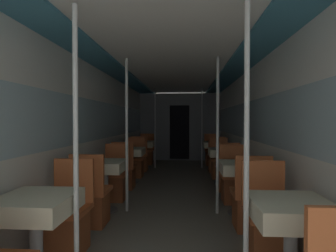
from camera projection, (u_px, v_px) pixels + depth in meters
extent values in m
cube|color=silver|center=(101.00, 132.00, 4.73)|extent=(0.05, 10.14, 2.19)
cube|color=silver|center=(102.00, 120.00, 4.72)|extent=(0.03, 9.33, 0.66)
cube|color=silver|center=(251.00, 133.00, 4.55)|extent=(0.05, 10.14, 2.19)
cube|color=silver|center=(250.00, 120.00, 4.54)|extent=(0.03, 9.33, 0.66)
cube|color=white|center=(174.00, 67.00, 4.61)|extent=(2.66, 10.14, 0.04)
cube|color=teal|center=(114.00, 70.00, 4.69)|extent=(0.48, 9.73, 0.03)
cube|color=teal|center=(237.00, 69.00, 4.54)|extent=(0.48, 9.73, 0.03)
cube|color=slate|center=(180.00, 127.00, 8.59)|extent=(2.60, 0.08, 2.19)
cube|color=black|center=(179.00, 132.00, 8.55)|extent=(0.64, 0.01, 1.75)
cylinder|color=#B7B7BC|center=(36.00, 242.00, 2.04)|extent=(0.10, 0.10, 0.68)
cube|color=#93704C|center=(36.00, 197.00, 2.04)|extent=(0.52, 0.52, 0.02)
cube|color=beige|center=(36.00, 205.00, 2.04)|extent=(0.56, 0.56, 0.15)
cube|color=brown|center=(66.00, 233.00, 2.56)|extent=(0.35, 0.35, 0.40)
cube|color=#C66033|center=(66.00, 210.00, 2.55)|extent=(0.41, 0.41, 0.05)
cube|color=#C66033|center=(74.00, 180.00, 2.73)|extent=(0.41, 0.04, 0.45)
cylinder|color=silver|center=(76.00, 148.00, 2.01)|extent=(0.04, 0.04, 2.19)
cylinder|color=#4C4C51|center=(105.00, 210.00, 3.79)|extent=(0.36, 0.36, 0.01)
cylinder|color=#B7B7BC|center=(105.00, 186.00, 3.78)|extent=(0.10, 0.10, 0.68)
cube|color=#93704C|center=(105.00, 162.00, 3.78)|extent=(0.52, 0.52, 0.02)
cube|color=beige|center=(105.00, 166.00, 3.78)|extent=(0.56, 0.56, 0.15)
cube|color=brown|center=(92.00, 209.00, 3.28)|extent=(0.35, 0.35, 0.40)
cube|color=#C66033|center=(92.00, 191.00, 3.27)|extent=(0.41, 0.41, 0.05)
cube|color=#C66033|center=(87.00, 174.00, 3.08)|extent=(0.41, 0.04, 0.45)
cube|color=brown|center=(115.00, 188.00, 4.30)|extent=(0.35, 0.35, 0.40)
cube|color=#C66033|center=(114.00, 174.00, 4.29)|extent=(0.41, 0.41, 0.05)
cube|color=#C66033|center=(117.00, 157.00, 4.47)|extent=(0.41, 0.04, 0.45)
cylinder|color=silver|center=(127.00, 135.00, 3.75)|extent=(0.04, 0.04, 2.19)
cylinder|color=#4C4C51|center=(130.00, 182.00, 5.53)|extent=(0.36, 0.36, 0.01)
cylinder|color=#B7B7BC|center=(130.00, 165.00, 5.52)|extent=(0.10, 0.10, 0.68)
cube|color=#93704C|center=(130.00, 149.00, 5.51)|extent=(0.52, 0.52, 0.02)
cube|color=beige|center=(130.00, 152.00, 5.52)|extent=(0.56, 0.56, 0.15)
cube|color=brown|center=(125.00, 178.00, 5.02)|extent=(0.35, 0.35, 0.40)
cube|color=#C66033|center=(125.00, 166.00, 5.01)|extent=(0.41, 0.41, 0.05)
cube|color=#C66033|center=(122.00, 154.00, 4.82)|extent=(0.41, 0.04, 0.45)
cube|color=brown|center=(135.00, 168.00, 6.04)|extent=(0.35, 0.35, 0.40)
cube|color=#C66033|center=(135.00, 158.00, 6.03)|extent=(0.41, 0.41, 0.05)
cube|color=#C66033|center=(136.00, 147.00, 6.21)|extent=(0.41, 0.04, 0.45)
cylinder|color=#4C4C51|center=(144.00, 167.00, 7.27)|extent=(0.36, 0.36, 0.01)
cylinder|color=#B7B7BC|center=(144.00, 155.00, 7.26)|extent=(0.10, 0.10, 0.68)
cube|color=#93704C|center=(144.00, 142.00, 7.25)|extent=(0.52, 0.52, 0.02)
cube|color=beige|center=(144.00, 144.00, 7.26)|extent=(0.56, 0.56, 0.15)
cube|color=brown|center=(140.00, 163.00, 6.76)|extent=(0.35, 0.35, 0.40)
cube|color=#C66033|center=(140.00, 154.00, 6.75)|extent=(0.41, 0.41, 0.05)
cube|color=#C66033|center=(139.00, 145.00, 6.56)|extent=(0.41, 0.04, 0.45)
cube|color=brown|center=(146.00, 158.00, 7.77)|extent=(0.35, 0.35, 0.40)
cube|color=#C66033|center=(146.00, 150.00, 7.77)|extent=(0.41, 0.41, 0.05)
cube|color=#C66033|center=(147.00, 141.00, 7.95)|extent=(0.41, 0.04, 0.45)
cylinder|color=silver|center=(155.00, 128.00, 7.22)|extent=(0.04, 0.04, 2.19)
cylinder|color=#B7B7BC|center=(291.00, 250.00, 1.91)|extent=(0.10, 0.10, 0.68)
cube|color=#93704C|center=(291.00, 202.00, 1.91)|extent=(0.52, 0.52, 0.02)
cube|color=beige|center=(291.00, 211.00, 1.91)|extent=(0.56, 0.56, 0.15)
cube|color=brown|center=(268.00, 239.00, 2.43)|extent=(0.35, 0.35, 0.40)
cube|color=#C66033|center=(269.00, 215.00, 2.42)|extent=(0.41, 0.41, 0.05)
cube|color=#C66033|center=(263.00, 183.00, 2.60)|extent=(0.41, 0.04, 0.45)
cylinder|color=silver|center=(247.00, 149.00, 1.92)|extent=(0.04, 0.04, 2.19)
cylinder|color=#4C4C51|center=(240.00, 213.00, 3.66)|extent=(0.36, 0.36, 0.01)
cylinder|color=#B7B7BC|center=(241.00, 188.00, 3.65)|extent=(0.10, 0.10, 0.68)
cube|color=#93704C|center=(241.00, 163.00, 3.65)|extent=(0.52, 0.52, 0.02)
cube|color=beige|center=(241.00, 168.00, 3.65)|extent=(0.56, 0.56, 0.15)
cube|color=brown|center=(249.00, 212.00, 3.15)|extent=(0.35, 0.35, 0.40)
cube|color=#C66033|center=(250.00, 193.00, 3.14)|extent=(0.41, 0.41, 0.05)
cube|color=#C66033|center=(254.00, 176.00, 2.95)|extent=(0.41, 0.04, 0.45)
cube|color=brown|center=(234.00, 190.00, 4.17)|extent=(0.35, 0.35, 0.40)
cube|color=#C66033|center=(234.00, 176.00, 4.16)|extent=(0.41, 0.41, 0.05)
cube|color=#C66033|center=(232.00, 158.00, 4.34)|extent=(0.41, 0.04, 0.45)
cylinder|color=silver|center=(218.00, 135.00, 3.66)|extent=(0.04, 0.04, 2.19)
cylinder|color=#4C4C51|center=(223.00, 183.00, 5.40)|extent=(0.36, 0.36, 0.01)
cylinder|color=#B7B7BC|center=(223.00, 166.00, 5.39)|extent=(0.10, 0.10, 0.68)
cube|color=#93704C|center=(223.00, 149.00, 5.39)|extent=(0.52, 0.52, 0.02)
cube|color=beige|center=(223.00, 152.00, 5.39)|extent=(0.56, 0.56, 0.15)
cube|color=brown|center=(227.00, 179.00, 4.89)|extent=(0.35, 0.35, 0.40)
cube|color=#C66033|center=(227.00, 167.00, 4.88)|extent=(0.41, 0.41, 0.05)
cube|color=#C66033|center=(228.00, 155.00, 4.69)|extent=(0.41, 0.04, 0.45)
cube|color=brown|center=(220.00, 169.00, 5.91)|extent=(0.35, 0.35, 0.40)
cube|color=#C66033|center=(220.00, 159.00, 5.90)|extent=(0.41, 0.41, 0.05)
cube|color=#C66033|center=(219.00, 147.00, 6.08)|extent=(0.41, 0.04, 0.45)
cylinder|color=#4C4C51|center=(214.00, 168.00, 7.14)|extent=(0.36, 0.36, 0.01)
cylinder|color=#B7B7BC|center=(214.00, 155.00, 7.13)|extent=(0.10, 0.10, 0.68)
cube|color=#93704C|center=(214.00, 142.00, 7.13)|extent=(0.52, 0.52, 0.02)
cube|color=beige|center=(214.00, 145.00, 7.13)|extent=(0.56, 0.56, 0.15)
cube|color=brown|center=(216.00, 164.00, 6.63)|extent=(0.35, 0.35, 0.40)
cube|color=#C66033|center=(216.00, 155.00, 6.62)|extent=(0.41, 0.41, 0.05)
cube|color=#C66033|center=(217.00, 146.00, 6.43)|extent=(0.41, 0.04, 0.45)
cube|color=brown|center=(212.00, 158.00, 7.65)|extent=(0.35, 0.35, 0.40)
cube|color=#C66033|center=(212.00, 150.00, 7.64)|extent=(0.41, 0.41, 0.05)
cube|color=#C66033|center=(211.00, 141.00, 7.82)|extent=(0.41, 0.04, 0.45)
cylinder|color=silver|center=(202.00, 128.00, 7.14)|extent=(0.04, 0.04, 2.19)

